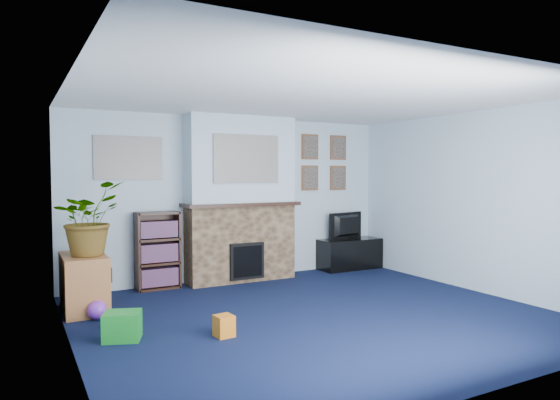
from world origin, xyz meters
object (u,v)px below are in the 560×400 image
tv_stand (349,255)px  bookshelf (158,252)px  television (349,226)px  sideboard (84,280)px

tv_stand → bookshelf: (-3.16, 0.08, 0.28)m
television → sideboard: 4.25m
television → sideboard: television is taller
tv_stand → bookshelf: bookshelf is taller
tv_stand → bookshelf: size_ratio=0.99×
television → sideboard: bearing=-4.0°
sideboard → bookshelf: bearing=34.1°
television → bookshelf: 3.17m
television → bookshelf: bookshelf is taller
tv_stand → sideboard: bearing=-171.6°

